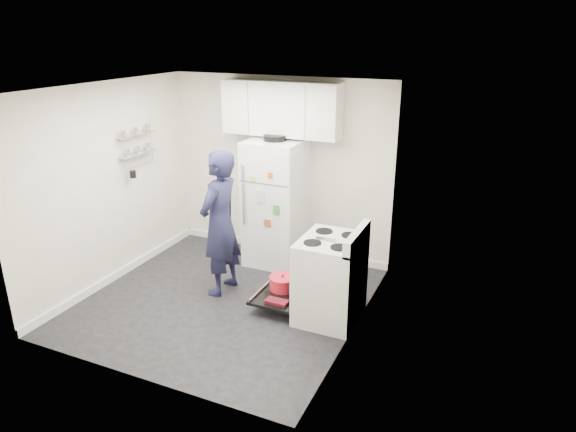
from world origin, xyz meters
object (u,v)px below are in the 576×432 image
at_px(electric_range, 329,279).
at_px(refrigerator, 275,203).
at_px(open_oven_door, 282,289).
at_px(person, 220,223).

xyz_separation_m(electric_range, refrigerator, (-1.17, 1.10, 0.40)).
height_order(open_oven_door, refrigerator, refrigerator).
height_order(electric_range, open_oven_door, electric_range).
relative_size(open_oven_door, refrigerator, 0.39).
distance_m(open_oven_door, person, 1.07).
relative_size(open_oven_door, person, 0.39).
xyz_separation_m(electric_range, open_oven_door, (-0.60, 0.05, -0.27)).
distance_m(open_oven_door, refrigerator, 1.37).
bearing_deg(electric_range, person, 177.68).
bearing_deg(electric_range, refrigerator, 136.88).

